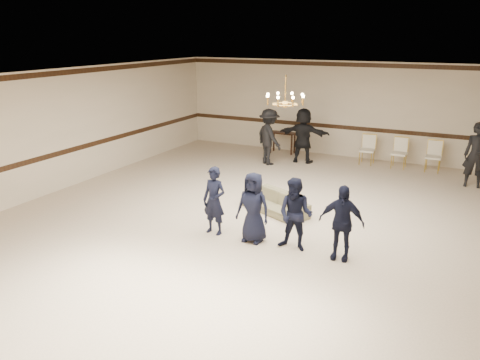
% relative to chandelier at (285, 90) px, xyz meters
% --- Properties ---
extents(room, '(12.01, 14.01, 3.21)m').
position_rel_chandelier_xyz_m(room, '(0.00, -1.00, -1.28)').
color(room, beige).
rests_on(room, ground).
extents(chair_rail, '(12.00, 0.02, 0.14)m').
position_rel_chandelier_xyz_m(chair_rail, '(0.00, 5.99, -1.88)').
color(chair_rail, black).
rests_on(chair_rail, wall_back).
extents(crown_molding, '(12.00, 0.02, 0.14)m').
position_rel_chandelier_xyz_m(crown_molding, '(0.00, 5.99, 0.21)').
color(crown_molding, black).
rests_on(crown_molding, wall_back).
extents(chandelier, '(0.94, 0.94, 0.89)m').
position_rel_chandelier_xyz_m(chandelier, '(0.00, 0.00, 0.00)').
color(chandelier, '#C28F3E').
rests_on(chandelier, ceiling).
extents(boy_a, '(0.56, 0.39, 1.45)m').
position_rel_chandelier_xyz_m(boy_a, '(-0.80, -1.86, -2.15)').
color(boy_a, black).
rests_on(boy_a, floor).
extents(boy_b, '(0.72, 0.47, 1.45)m').
position_rel_chandelier_xyz_m(boy_b, '(0.10, -1.86, -2.15)').
color(boy_b, black).
rests_on(boy_b, floor).
extents(boy_c, '(0.71, 0.56, 1.45)m').
position_rel_chandelier_xyz_m(boy_c, '(1.00, -1.86, -2.15)').
color(boy_c, black).
rests_on(boy_c, floor).
extents(boy_d, '(0.87, 0.41, 1.45)m').
position_rel_chandelier_xyz_m(boy_d, '(1.90, -1.86, -2.15)').
color(boy_d, black).
rests_on(boy_d, floor).
extents(settee, '(1.83, 1.32, 0.50)m').
position_rel_chandelier_xyz_m(settee, '(-0.13, -0.13, -2.63)').
color(settee, '#77704F').
rests_on(settee, floor).
extents(adult_left, '(1.33, 1.21, 1.79)m').
position_rel_chandelier_xyz_m(adult_left, '(-2.02, 3.86, -1.98)').
color(adult_left, black).
rests_on(adult_left, floor).
extents(adult_mid, '(1.70, 0.66, 1.79)m').
position_rel_chandelier_xyz_m(adult_mid, '(-1.12, 4.56, -1.98)').
color(adult_mid, black).
rests_on(adult_mid, floor).
extents(adult_right, '(0.67, 0.45, 1.79)m').
position_rel_chandelier_xyz_m(adult_right, '(3.98, 4.16, -1.98)').
color(adult_right, black).
rests_on(adult_right, floor).
extents(banquet_chair_left, '(0.50, 0.50, 0.94)m').
position_rel_chandelier_xyz_m(banquet_chair_left, '(0.81, 5.26, -2.41)').
color(banquet_chair_left, '#EEE4C8').
rests_on(banquet_chair_left, floor).
extents(banquet_chair_mid, '(0.47, 0.47, 0.94)m').
position_rel_chandelier_xyz_m(banquet_chair_mid, '(1.81, 5.26, -2.41)').
color(banquet_chair_mid, '#EEE4C8').
rests_on(banquet_chair_mid, floor).
extents(banquet_chair_right, '(0.46, 0.46, 0.94)m').
position_rel_chandelier_xyz_m(banquet_chair_right, '(2.81, 5.26, -2.41)').
color(banquet_chair_right, '#EEE4C8').
rests_on(banquet_chair_right, floor).
extents(console_table, '(0.90, 0.41, 0.75)m').
position_rel_chandelier_xyz_m(console_table, '(-2.19, 5.46, -2.50)').
color(console_table, '#321A10').
rests_on(console_table, floor).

